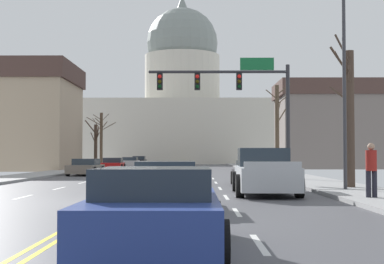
{
  "coord_description": "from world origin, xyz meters",
  "views": [
    {
      "loc": [
        2.47,
        -17.94,
        1.45
      ],
      "look_at": [
        2.11,
        29.53,
        3.35
      ],
      "focal_mm": 53.8,
      "sensor_mm": 36.0,
      "label": 1
    }
  ],
  "objects_px": {
    "sedan_oncoming_03": "(139,161)",
    "street_lamp_right": "(338,64)",
    "sedan_oncoming_01": "(113,165)",
    "sedan_near_03": "(155,211)",
    "pickup_truck_near_01": "(265,174)",
    "sedan_oncoming_00": "(86,168)",
    "sedan_near_02": "(166,186)",
    "sedan_near_00": "(255,174)",
    "pedestrian_01": "(371,167)",
    "sedan_oncoming_02": "(130,163)",
    "signal_gantry": "(237,91)"
  },
  "relations": [
    {
      "from": "signal_gantry",
      "to": "sedan_oncoming_00",
      "type": "bearing_deg",
      "value": 138.97
    },
    {
      "from": "sedan_oncoming_02",
      "to": "street_lamp_right",
      "type": "bearing_deg",
      "value": -73.3
    },
    {
      "from": "street_lamp_right",
      "to": "sedan_near_03",
      "type": "distance_m",
      "value": 15.37
    },
    {
      "from": "sedan_near_02",
      "to": "sedan_oncoming_00",
      "type": "relative_size",
      "value": 0.95
    },
    {
      "from": "sedan_near_02",
      "to": "signal_gantry",
      "type": "bearing_deg",
      "value": 79.22
    },
    {
      "from": "pickup_truck_near_01",
      "to": "sedan_near_02",
      "type": "relative_size",
      "value": 1.32
    },
    {
      "from": "sedan_near_00",
      "to": "pedestrian_01",
      "type": "height_order",
      "value": "pedestrian_01"
    },
    {
      "from": "sedan_near_00",
      "to": "sedan_oncoming_00",
      "type": "distance_m",
      "value": 17.34
    },
    {
      "from": "sedan_near_03",
      "to": "sedan_oncoming_02",
      "type": "xyz_separation_m",
      "value": [
        -6.97,
        57.03,
        -0.03
      ]
    },
    {
      "from": "pedestrian_01",
      "to": "sedan_oncoming_02",
      "type": "bearing_deg",
      "value": 105.23
    },
    {
      "from": "pickup_truck_near_01",
      "to": "sedan_oncoming_03",
      "type": "xyz_separation_m",
      "value": [
        -10.08,
        53.75,
        -0.15
      ]
    },
    {
      "from": "street_lamp_right",
      "to": "sedan_oncoming_02",
      "type": "distance_m",
      "value": 45.77
    },
    {
      "from": "sedan_near_03",
      "to": "pedestrian_01",
      "type": "distance_m",
      "value": 10.98
    },
    {
      "from": "street_lamp_right",
      "to": "pedestrian_01",
      "type": "distance_m",
      "value": 5.78
    },
    {
      "from": "sedan_near_00",
      "to": "pedestrian_01",
      "type": "bearing_deg",
      "value": -74.0
    },
    {
      "from": "signal_gantry",
      "to": "sedan_near_00",
      "type": "relative_size",
      "value": 1.69
    },
    {
      "from": "pickup_truck_near_01",
      "to": "sedan_near_03",
      "type": "relative_size",
      "value": 1.25
    },
    {
      "from": "sedan_near_00",
      "to": "sedan_oncoming_01",
      "type": "distance_m",
      "value": 27.31
    },
    {
      "from": "signal_gantry",
      "to": "sedan_near_03",
      "type": "distance_m",
      "value": 23.91
    },
    {
      "from": "sedan_near_00",
      "to": "sedan_oncoming_01",
      "type": "relative_size",
      "value": 1.01
    },
    {
      "from": "street_lamp_right",
      "to": "sedan_near_00",
      "type": "bearing_deg",
      "value": 118.22
    },
    {
      "from": "sedan_near_00",
      "to": "sedan_near_02",
      "type": "distance_m",
      "value": 12.11
    },
    {
      "from": "sedan_near_00",
      "to": "sedan_oncoming_00",
      "type": "relative_size",
      "value": 1.02
    },
    {
      "from": "street_lamp_right",
      "to": "sedan_oncoming_00",
      "type": "height_order",
      "value": "street_lamp_right"
    },
    {
      "from": "sedan_near_02",
      "to": "sedan_oncoming_01",
      "type": "xyz_separation_m",
      "value": [
        -6.84,
        36.82,
        -0.05
      ]
    },
    {
      "from": "sedan_oncoming_00",
      "to": "pickup_truck_near_01",
      "type": "bearing_deg",
      "value": -61.79
    },
    {
      "from": "sedan_near_02",
      "to": "sedan_oncoming_01",
      "type": "bearing_deg",
      "value": 100.52
    },
    {
      "from": "street_lamp_right",
      "to": "sedan_near_03",
      "type": "bearing_deg",
      "value": -114.53
    },
    {
      "from": "sedan_near_02",
      "to": "sedan_oncoming_00",
      "type": "xyz_separation_m",
      "value": [
        -7.07,
        25.26,
        -0.05
      ]
    },
    {
      "from": "pickup_truck_near_01",
      "to": "sedan_oncoming_01",
      "type": "distance_m",
      "value": 32.64
    },
    {
      "from": "street_lamp_right",
      "to": "pickup_truck_near_01",
      "type": "distance_m",
      "value": 5.19
    },
    {
      "from": "sedan_near_03",
      "to": "sedan_oncoming_03",
      "type": "height_order",
      "value": "sedan_oncoming_03"
    },
    {
      "from": "sedan_oncoming_02",
      "to": "pedestrian_01",
      "type": "relative_size",
      "value": 2.55
    },
    {
      "from": "sedan_oncoming_03",
      "to": "pedestrian_01",
      "type": "height_order",
      "value": "pedestrian_01"
    },
    {
      "from": "sedan_oncoming_02",
      "to": "sedan_oncoming_00",
      "type": "bearing_deg",
      "value": -90.66
    },
    {
      "from": "sedan_near_02",
      "to": "sedan_near_03",
      "type": "height_order",
      "value": "sedan_near_02"
    },
    {
      "from": "sedan_near_00",
      "to": "pickup_truck_near_01",
      "type": "bearing_deg",
      "value": -92.08
    },
    {
      "from": "sedan_near_03",
      "to": "pickup_truck_near_01",
      "type": "bearing_deg",
      "value": 76.02
    },
    {
      "from": "sedan_near_03",
      "to": "sedan_oncoming_01",
      "type": "xyz_separation_m",
      "value": [
        -7.03,
        43.74,
        -0.04
      ]
    },
    {
      "from": "pedestrian_01",
      "to": "signal_gantry",
      "type": "bearing_deg",
      "value": 102.46
    },
    {
      "from": "sedan_oncoming_02",
      "to": "sedan_oncoming_01",
      "type": "bearing_deg",
      "value": -90.24
    },
    {
      "from": "street_lamp_right",
      "to": "sedan_oncoming_01",
      "type": "relative_size",
      "value": 1.79
    },
    {
      "from": "signal_gantry",
      "to": "sedan_near_00",
      "type": "height_order",
      "value": "signal_gantry"
    },
    {
      "from": "sedan_near_03",
      "to": "street_lamp_right",
      "type": "bearing_deg",
      "value": 65.47
    },
    {
      "from": "sedan_oncoming_01",
      "to": "sedan_near_03",
      "type": "bearing_deg",
      "value": -80.87
    },
    {
      "from": "sedan_oncoming_03",
      "to": "street_lamp_right",
      "type": "bearing_deg",
      "value": -76.21
    },
    {
      "from": "street_lamp_right",
      "to": "sedan_near_02",
      "type": "xyz_separation_m",
      "value": [
        -6.31,
        -6.48,
        -4.37
      ]
    },
    {
      "from": "sedan_near_03",
      "to": "sedan_oncoming_03",
      "type": "xyz_separation_m",
      "value": [
        -6.91,
        66.49,
        0.01
      ]
    },
    {
      "from": "sedan_near_02",
      "to": "sedan_oncoming_03",
      "type": "height_order",
      "value": "sedan_oncoming_03"
    },
    {
      "from": "sedan_oncoming_01",
      "to": "sedan_near_02",
      "type": "bearing_deg",
      "value": -79.48
    }
  ]
}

